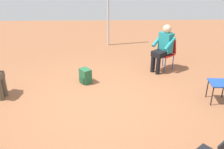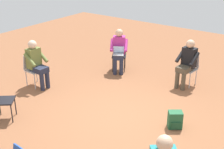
% 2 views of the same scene
% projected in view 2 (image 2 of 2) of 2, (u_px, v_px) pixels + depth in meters
% --- Properties ---
extents(ground_plane, '(15.72, 15.72, 0.00)m').
position_uv_depth(ground_plane, '(123.00, 118.00, 6.73)').
color(ground_plane, brown).
extents(chair_northeast, '(0.58, 0.58, 0.85)m').
position_uv_depth(chair_northeast, '(0.00, 98.00, 6.51)').
color(chair_northeast, black).
rests_on(chair_northeast, ground).
extents(chair_east, '(0.45, 0.41, 0.85)m').
position_uv_depth(chair_east, '(33.00, 67.00, 8.11)').
color(chair_east, '#B7B7BC').
rests_on(chair_east, ground).
extents(chair_south, '(0.44, 0.47, 0.85)m').
position_uv_depth(chair_south, '(189.00, 66.00, 8.17)').
color(chair_south, '#B7B7BC').
rests_on(chair_south, ground).
extents(chair_southeast, '(0.56, 0.57, 0.85)m').
position_uv_depth(chair_southeast, '(119.00, 53.00, 9.13)').
color(chair_southeast, black).
rests_on(chair_southeast, ground).
extents(person_with_laptop, '(0.62, 0.64, 1.24)m').
position_uv_depth(person_with_laptop, '(119.00, 49.00, 8.90)').
color(person_with_laptop, '#23283D').
rests_on(person_with_laptop, ground).
extents(person_in_black, '(0.53, 0.55, 1.24)m').
position_uv_depth(person_in_black, '(187.00, 61.00, 7.97)').
color(person_in_black, '#4C4233').
rests_on(person_in_black, ground).
extents(person_in_olive, '(0.53, 0.50, 1.24)m').
position_uv_depth(person_in_olive, '(36.00, 62.00, 7.94)').
color(person_in_olive, '#23283D').
rests_on(person_in_olive, ground).
extents(backpack_near_laptop_user, '(0.34, 0.33, 0.36)m').
position_uv_depth(backpack_near_laptop_user, '(175.00, 121.00, 6.34)').
color(backpack_near_laptop_user, '#235B38').
rests_on(backpack_near_laptop_user, ground).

